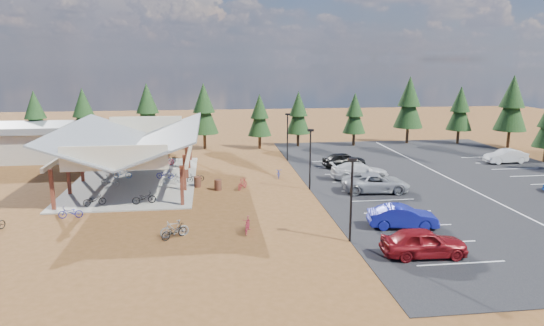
% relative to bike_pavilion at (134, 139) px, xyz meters
% --- Properties ---
extents(ground, '(140.00, 140.00, 0.00)m').
position_rel_bike_pavilion_xyz_m(ground, '(10.00, -7.00, -3.82)').
color(ground, '#563616').
rests_on(ground, ground).
extents(asphalt_lot, '(27.00, 44.00, 0.04)m').
position_rel_bike_pavilion_xyz_m(asphalt_lot, '(28.50, -4.00, -3.80)').
color(asphalt_lot, black).
rests_on(asphalt_lot, ground).
extents(concrete_pad, '(10.60, 18.60, 0.10)m').
position_rel_bike_pavilion_xyz_m(concrete_pad, '(0.00, 0.00, -3.77)').
color(concrete_pad, gray).
rests_on(concrete_pad, ground).
extents(bike_pavilion, '(11.65, 19.40, 4.97)m').
position_rel_bike_pavilion_xyz_m(bike_pavilion, '(0.00, 0.00, 0.00)').
color(bike_pavilion, '#582419').
rests_on(bike_pavilion, concrete_pad).
extents(outbuilding, '(11.00, 7.00, 3.90)m').
position_rel_bike_pavilion_xyz_m(outbuilding, '(-14.00, 11.00, -1.80)').
color(outbuilding, '#ADA593').
rests_on(outbuilding, ground).
extents(lamp_post_0, '(0.50, 0.25, 5.14)m').
position_rel_bike_pavilion_xyz_m(lamp_post_0, '(15.00, -17.00, -0.85)').
color(lamp_post_0, black).
rests_on(lamp_post_0, ground).
extents(lamp_post_1, '(0.50, 0.25, 5.14)m').
position_rel_bike_pavilion_xyz_m(lamp_post_1, '(15.00, -5.00, -0.85)').
color(lamp_post_1, black).
rests_on(lamp_post_1, ground).
extents(lamp_post_2, '(0.50, 0.25, 5.14)m').
position_rel_bike_pavilion_xyz_m(lamp_post_2, '(15.00, 7.00, -0.85)').
color(lamp_post_2, black).
rests_on(lamp_post_2, ground).
extents(trash_bin_0, '(0.60, 0.60, 0.90)m').
position_rel_bike_pavilion_xyz_m(trash_bin_0, '(7.32, -4.20, -3.37)').
color(trash_bin_0, '#4D291B').
rests_on(trash_bin_0, ground).
extents(trash_bin_1, '(0.60, 0.60, 0.90)m').
position_rel_bike_pavilion_xyz_m(trash_bin_1, '(5.60, -2.96, -3.37)').
color(trash_bin_1, '#4D291B').
rests_on(trash_bin_1, ground).
extents(pine_0, '(3.14, 3.14, 7.31)m').
position_rel_bike_pavilion_xyz_m(pine_0, '(-13.12, 14.74, 0.64)').
color(pine_0, '#382314').
rests_on(pine_0, ground).
extents(pine_1, '(3.25, 3.25, 7.57)m').
position_rel_bike_pavilion_xyz_m(pine_1, '(-7.78, 14.75, 0.79)').
color(pine_1, '#382314').
rests_on(pine_1, ground).
extents(pine_2, '(3.46, 3.46, 8.06)m').
position_rel_bike_pavilion_xyz_m(pine_2, '(-0.55, 15.11, 1.10)').
color(pine_2, '#382314').
rests_on(pine_2, ground).
extents(pine_3, '(3.44, 3.44, 8.02)m').
position_rel_bike_pavilion_xyz_m(pine_3, '(6.08, 15.14, 1.07)').
color(pine_3, '#382314').
rests_on(pine_3, ground).
extents(pine_4, '(2.88, 2.88, 6.71)m').
position_rel_bike_pavilion_xyz_m(pine_4, '(12.78, 14.58, 0.27)').
color(pine_4, '#382314').
rests_on(pine_4, ground).
extents(pine_5, '(2.98, 2.98, 6.93)m').
position_rel_bike_pavilion_xyz_m(pine_5, '(17.72, 15.48, 0.40)').
color(pine_5, '#382314').
rests_on(pine_5, ground).
extents(pine_6, '(2.88, 2.88, 6.72)m').
position_rel_bike_pavilion_xyz_m(pine_6, '(24.84, 15.18, 0.27)').
color(pine_6, '#382314').
rests_on(pine_6, ground).
extents(pine_7, '(3.73, 3.73, 8.69)m').
position_rel_bike_pavilion_xyz_m(pine_7, '(32.26, 15.95, 1.48)').
color(pine_7, '#382314').
rests_on(pine_7, ground).
extents(pine_8, '(3.20, 3.20, 7.47)m').
position_rel_bike_pavilion_xyz_m(pine_8, '(38.70, 14.86, 0.73)').
color(pine_8, '#382314').
rests_on(pine_8, ground).
extents(pine_13, '(3.85, 3.85, 8.98)m').
position_rel_bike_pavilion_xyz_m(pine_13, '(43.42, 11.30, 1.66)').
color(pine_13, '#382314').
rests_on(pine_13, ground).
extents(bike_0, '(1.73, 1.07, 0.86)m').
position_rel_bike_pavilion_xyz_m(bike_0, '(-1.87, -7.80, -3.29)').
color(bike_0, black).
rests_on(bike_0, concrete_pad).
extents(bike_1, '(1.71, 0.78, 0.99)m').
position_rel_bike_pavilion_xyz_m(bike_1, '(-1.84, -2.02, -3.23)').
color(bike_1, gray).
rests_on(bike_1, concrete_pad).
extents(bike_2, '(1.81, 0.81, 0.92)m').
position_rel_bike_pavilion_xyz_m(bike_2, '(-1.30, 0.66, -3.26)').
color(bike_2, '#245299').
rests_on(bike_2, concrete_pad).
extents(bike_3, '(1.76, 0.52, 1.06)m').
position_rel_bike_pavilion_xyz_m(bike_3, '(-3.66, 6.05, -3.20)').
color(bike_3, maroon).
rests_on(bike_3, concrete_pad).
extents(bike_4, '(1.85, 1.03, 0.92)m').
position_rel_bike_pavilion_xyz_m(bike_4, '(1.72, -7.80, -3.26)').
color(bike_4, black).
rests_on(bike_4, concrete_pad).
extents(bike_5, '(1.69, 0.63, 0.99)m').
position_rel_bike_pavilion_xyz_m(bike_5, '(3.38, -2.01, -3.23)').
color(bike_5, '#979B9F').
rests_on(bike_5, concrete_pad).
extents(bike_6, '(1.68, 0.86, 0.84)m').
position_rel_bike_pavilion_xyz_m(bike_6, '(2.60, 0.01, -3.30)').
color(bike_6, navy).
rests_on(bike_6, concrete_pad).
extents(bike_7, '(1.56, 0.68, 0.91)m').
position_rel_bike_pavilion_xyz_m(bike_7, '(2.26, 5.88, -3.27)').
color(bike_7, maroon).
rests_on(bike_7, concrete_pad).
extents(bike_10, '(1.65, 0.65, 0.85)m').
position_rel_bike_pavilion_xyz_m(bike_10, '(-2.92, -10.33, -3.40)').
color(bike_10, navy).
rests_on(bike_10, ground).
extents(bike_11, '(0.83, 1.77, 1.03)m').
position_rel_bike_pavilion_xyz_m(bike_11, '(8.99, -14.72, -3.31)').
color(bike_11, maroon).
rests_on(bike_11, ground).
extents(bike_12, '(1.81, 1.60, 0.95)m').
position_rel_bike_pavilion_xyz_m(bike_12, '(4.45, -15.17, -3.35)').
color(bike_12, black).
rests_on(bike_12, ground).
extents(bike_13, '(1.85, 0.97, 1.07)m').
position_rel_bike_pavilion_xyz_m(bike_13, '(4.46, -14.93, -3.29)').
color(bike_13, gray).
rests_on(bike_13, ground).
extents(bike_14, '(0.78, 1.71, 0.87)m').
position_rel_bike_pavilion_xyz_m(bike_14, '(13.00, -0.51, -3.39)').
color(bike_14, '#212C9E').
rests_on(bike_14, ground).
extents(bike_15, '(1.21, 1.62, 0.97)m').
position_rel_bike_pavilion_xyz_m(bike_15, '(9.38, -4.16, -3.34)').
color(bike_15, maroon).
rests_on(bike_15, ground).
extents(bike_16, '(1.71, 1.18, 0.85)m').
position_rel_bike_pavilion_xyz_m(bike_16, '(5.39, -1.28, -3.40)').
color(bike_16, black).
rests_on(bike_16, ground).
extents(car_0, '(4.79, 2.14, 1.60)m').
position_rel_bike_pavilion_xyz_m(car_0, '(18.37, -19.79, -2.98)').
color(car_0, maroon).
rests_on(car_0, asphalt_lot).
extents(car_1, '(4.63, 2.19, 1.47)m').
position_rel_bike_pavilion_xyz_m(car_1, '(19.03, -15.14, -3.05)').
color(car_1, navy).
rests_on(car_1, asphalt_lot).
extents(car_2, '(5.76, 3.07, 1.54)m').
position_rel_bike_pavilion_xyz_m(car_2, '(20.22, -6.54, -3.01)').
color(car_2, '#93969B').
rests_on(car_2, asphalt_lot).
extents(car_3, '(5.35, 2.33, 1.53)m').
position_rel_bike_pavilion_xyz_m(car_3, '(20.19, -2.20, -3.02)').
color(car_3, silver).
rests_on(car_3, asphalt_lot).
extents(car_4, '(4.59, 2.39, 1.49)m').
position_rel_bike_pavilion_xyz_m(car_4, '(20.17, 2.95, -3.04)').
color(car_4, black).
rests_on(car_4, asphalt_lot).
extents(car_9, '(4.49, 1.75, 1.46)m').
position_rel_bike_pavilion_xyz_m(car_9, '(37.64, 2.74, -3.06)').
color(car_9, silver).
rests_on(car_9, asphalt_lot).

